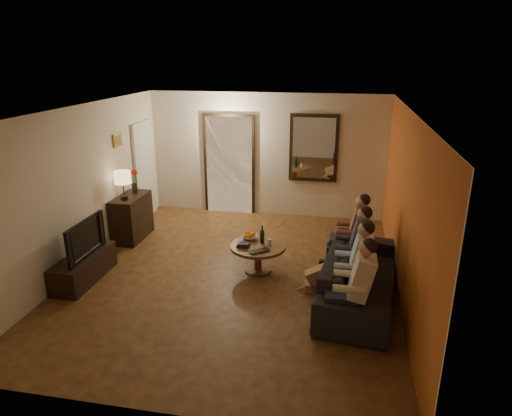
% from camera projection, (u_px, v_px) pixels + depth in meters
% --- Properties ---
extents(floor, '(5.00, 6.00, 0.01)m').
position_uv_depth(floor, '(234.00, 275.00, 7.28)').
color(floor, '#422C11').
rests_on(floor, ground).
extents(ceiling, '(5.00, 6.00, 0.01)m').
position_uv_depth(ceiling, '(231.00, 110.00, 6.44)').
color(ceiling, white).
rests_on(ceiling, back_wall).
extents(back_wall, '(5.00, 0.02, 2.60)m').
position_uv_depth(back_wall, '(266.00, 155.00, 9.65)').
color(back_wall, beige).
rests_on(back_wall, floor).
extents(front_wall, '(5.00, 0.02, 2.60)m').
position_uv_depth(front_wall, '(154.00, 297.00, 4.08)').
color(front_wall, beige).
rests_on(front_wall, floor).
extents(left_wall, '(0.02, 6.00, 2.60)m').
position_uv_depth(left_wall, '(81.00, 189.00, 7.31)').
color(left_wall, beige).
rests_on(left_wall, floor).
extents(right_wall, '(0.02, 6.00, 2.60)m').
position_uv_depth(right_wall, '(405.00, 208.00, 6.42)').
color(right_wall, beige).
rests_on(right_wall, floor).
extents(orange_accent, '(0.01, 6.00, 2.60)m').
position_uv_depth(orange_accent, '(404.00, 208.00, 6.42)').
color(orange_accent, '#B9501F').
rests_on(orange_accent, right_wall).
extents(kitchen_doorway, '(1.00, 0.06, 2.10)m').
position_uv_depth(kitchen_doorway, '(229.00, 165.00, 9.85)').
color(kitchen_doorway, '#FFE0A5').
rests_on(kitchen_doorway, floor).
extents(door_trim, '(1.12, 0.04, 2.22)m').
position_uv_depth(door_trim, '(229.00, 165.00, 9.84)').
color(door_trim, black).
rests_on(door_trim, floor).
extents(fridge_glimpse, '(0.45, 0.03, 1.70)m').
position_uv_depth(fridge_glimpse, '(241.00, 173.00, 9.86)').
color(fridge_glimpse, silver).
rests_on(fridge_glimpse, floor).
extents(mirror_frame, '(1.00, 0.05, 1.40)m').
position_uv_depth(mirror_frame, '(314.00, 148.00, 9.37)').
color(mirror_frame, black).
rests_on(mirror_frame, back_wall).
extents(mirror_glass, '(0.86, 0.02, 1.26)m').
position_uv_depth(mirror_glass, '(314.00, 148.00, 9.34)').
color(mirror_glass, white).
rests_on(mirror_glass, back_wall).
extents(white_door, '(0.06, 0.85, 2.04)m').
position_uv_depth(white_door, '(144.00, 171.00, 9.53)').
color(white_door, white).
rests_on(white_door, floor).
extents(framed_art, '(0.03, 0.28, 0.24)m').
position_uv_depth(framed_art, '(118.00, 140.00, 8.33)').
color(framed_art, '#B28C33').
rests_on(framed_art, left_wall).
extents(art_canvas, '(0.01, 0.22, 0.18)m').
position_uv_depth(art_canvas, '(118.00, 140.00, 8.33)').
color(art_canvas, brown).
rests_on(art_canvas, left_wall).
extents(dresser, '(0.45, 0.94, 0.84)m').
position_uv_depth(dresser, '(132.00, 217.00, 8.61)').
color(dresser, black).
rests_on(dresser, floor).
extents(table_lamp, '(0.30, 0.30, 0.54)m').
position_uv_depth(table_lamp, '(123.00, 185.00, 8.18)').
color(table_lamp, beige).
rests_on(table_lamp, dresser).
extents(flower_vase, '(0.14, 0.14, 0.44)m').
position_uv_depth(flower_vase, '(134.00, 182.00, 8.61)').
color(flower_vase, red).
rests_on(flower_vase, dresser).
extents(tv_stand, '(0.45, 1.25, 0.42)m').
position_uv_depth(tv_stand, '(84.00, 268.00, 7.07)').
color(tv_stand, black).
rests_on(tv_stand, floor).
extents(tv, '(1.01, 0.13, 0.58)m').
position_uv_depth(tv, '(80.00, 238.00, 6.91)').
color(tv, black).
rests_on(tv, tv_stand).
extents(sofa, '(2.53, 1.25, 0.71)m').
position_uv_depth(sofa, '(360.00, 276.00, 6.49)').
color(sofa, black).
rests_on(sofa, floor).
extents(person_a, '(0.60, 0.40, 1.20)m').
position_uv_depth(person_a, '(355.00, 291.00, 5.59)').
color(person_a, tan).
rests_on(person_a, sofa).
extents(person_b, '(0.60, 0.40, 1.20)m').
position_uv_depth(person_b, '(355.00, 269.00, 6.15)').
color(person_b, tan).
rests_on(person_b, sofa).
extents(person_c, '(0.60, 0.40, 1.20)m').
position_uv_depth(person_c, '(354.00, 251.00, 6.71)').
color(person_c, tan).
rests_on(person_c, sofa).
extents(person_d, '(0.60, 0.40, 1.20)m').
position_uv_depth(person_d, '(354.00, 236.00, 7.27)').
color(person_d, tan).
rests_on(person_d, sofa).
extents(dog, '(0.59, 0.33, 0.56)m').
position_uv_depth(dog, '(322.00, 275.00, 6.69)').
color(dog, '#9A6847').
rests_on(dog, floor).
extents(coffee_table, '(1.01, 1.01, 0.45)m').
position_uv_depth(coffee_table, '(258.00, 258.00, 7.36)').
color(coffee_table, brown).
rests_on(coffee_table, floor).
extents(bowl, '(0.26, 0.26, 0.06)m').
position_uv_depth(bowl, '(250.00, 237.00, 7.51)').
color(bowl, white).
rests_on(bowl, coffee_table).
extents(oranges, '(0.20, 0.20, 0.08)m').
position_uv_depth(oranges, '(250.00, 233.00, 7.49)').
color(oranges, orange).
rests_on(oranges, bowl).
extents(wine_bottle, '(0.07, 0.07, 0.31)m').
position_uv_depth(wine_bottle, '(262.00, 234.00, 7.32)').
color(wine_bottle, black).
rests_on(wine_bottle, coffee_table).
extents(wine_glass, '(0.06, 0.06, 0.10)m').
position_uv_depth(wine_glass, '(270.00, 242.00, 7.28)').
color(wine_glass, silver).
rests_on(wine_glass, coffee_table).
extents(book_stack, '(0.20, 0.15, 0.07)m').
position_uv_depth(book_stack, '(243.00, 245.00, 7.22)').
color(book_stack, black).
rests_on(book_stack, coffee_table).
extents(laptop, '(0.39, 0.37, 0.03)m').
position_uv_depth(laptop, '(261.00, 252.00, 7.00)').
color(laptop, black).
rests_on(laptop, coffee_table).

